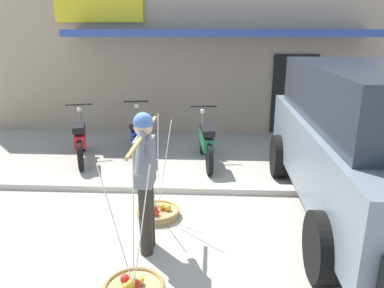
# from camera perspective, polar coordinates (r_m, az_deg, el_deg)

# --- Properties ---
(ground_plane) EXTENTS (90.00, 90.00, 0.00)m
(ground_plane) POSITION_cam_1_polar(r_m,az_deg,el_deg) (5.46, -4.10, -10.39)
(ground_plane) COLOR #9E998C
(sidewalk_curb) EXTENTS (20.00, 0.24, 0.10)m
(sidewalk_curb) POSITION_cam_1_polar(r_m,az_deg,el_deg) (6.06, -3.30, -6.91)
(sidewalk_curb) COLOR #BAB4A5
(sidewalk_curb) RESTS_ON ground
(fruit_vendor) EXTENTS (0.22, 1.62, 1.70)m
(fruit_vendor) POSITION_cam_1_polar(r_m,az_deg,el_deg) (4.17, -7.38, -4.74)
(fruit_vendor) COLOR #2D2823
(fruit_vendor) RESTS_ON ground
(fruit_basket_left_side) EXTENTS (0.62, 0.62, 1.45)m
(fruit_basket_left_side) POSITION_cam_1_polar(r_m,az_deg,el_deg) (5.27, -5.37, -10.54)
(fruit_basket_left_side) COLOR tan
(fruit_basket_left_side) RESTS_ON ground
(fruit_basket_right_side) EXTENTS (0.62, 0.62, 1.45)m
(fruit_basket_right_side) POSITION_cam_1_polar(r_m,az_deg,el_deg) (3.93, -9.16, -21.55)
(fruit_basket_right_side) COLOR tan
(fruit_basket_right_side) RESTS_ON ground
(motorcycle_nearest_shop) EXTENTS (0.71, 1.76, 1.09)m
(motorcycle_nearest_shop) POSITION_cam_1_polar(r_m,az_deg,el_deg) (7.67, -17.14, 0.78)
(motorcycle_nearest_shop) COLOR black
(motorcycle_nearest_shop) RESTS_ON ground
(motorcycle_second_in_row) EXTENTS (0.54, 1.81, 1.09)m
(motorcycle_second_in_row) POSITION_cam_1_polar(r_m,az_deg,el_deg) (7.74, -8.73, 1.50)
(motorcycle_second_in_row) COLOR black
(motorcycle_second_in_row) RESTS_ON ground
(motorcycle_third_in_row) EXTENTS (0.54, 1.82, 1.09)m
(motorcycle_third_in_row) POSITION_cam_1_polar(r_m,az_deg,el_deg) (7.13, 2.20, 0.33)
(motorcycle_third_in_row) COLOR black
(motorcycle_third_in_row) RESTS_ON ground
(parked_truck) EXTENTS (2.24, 4.85, 2.10)m
(parked_truck) POSITION_cam_1_polar(r_m,az_deg,el_deg) (5.48, 26.33, 0.65)
(parked_truck) COLOR slate
(parked_truck) RESTS_ON ground
(storefront_building) EXTENTS (13.00, 6.00, 4.20)m
(storefront_building) POSITION_cam_1_polar(r_m,az_deg,el_deg) (11.81, 3.90, 15.14)
(storefront_building) COLOR tan
(storefront_building) RESTS_ON ground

